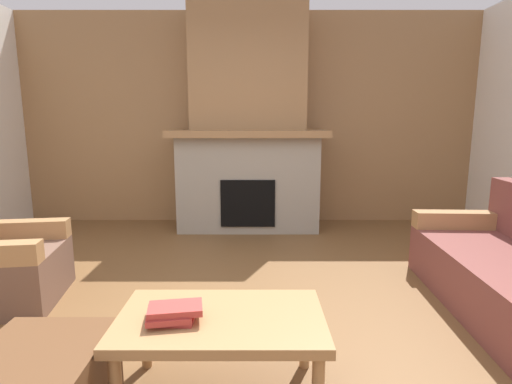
% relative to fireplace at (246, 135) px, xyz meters
% --- Properties ---
extents(ground, '(9.00, 9.00, 0.00)m').
position_rel_fireplace_xyz_m(ground, '(0.00, -2.62, -1.16)').
color(ground, brown).
extents(wall_back_wood_panel, '(6.00, 0.12, 2.70)m').
position_rel_fireplace_xyz_m(wall_back_wood_panel, '(0.00, 0.38, 0.19)').
color(wall_back_wood_panel, '#997047').
rests_on(wall_back_wood_panel, ground).
extents(fireplace, '(1.90, 0.82, 2.70)m').
position_rel_fireplace_xyz_m(fireplace, '(0.00, 0.00, 0.00)').
color(fireplace, gray).
rests_on(fireplace, ground).
extents(coffee_table, '(1.00, 0.60, 0.43)m').
position_rel_fireplace_xyz_m(coffee_table, '(-0.07, -3.25, -0.79)').
color(coffee_table, '#A87A4C').
rests_on(coffee_table, ground).
extents(book_stack_near_edge, '(0.28, 0.22, 0.08)m').
position_rel_fireplace_xyz_m(book_stack_near_edge, '(-0.29, -3.30, -0.69)').
color(book_stack_near_edge, '#B23833').
rests_on(book_stack_near_edge, coffee_table).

